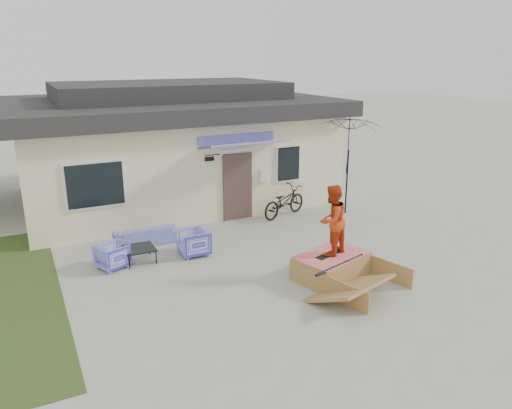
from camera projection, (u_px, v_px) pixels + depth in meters
name	position (u px, v px, depth m)	size (l,w,h in m)	color
ground	(280.00, 281.00, 11.02)	(90.00, 90.00, 0.00)	#9B9C8E
grass_strip	(26.00, 293.00, 10.49)	(1.40, 8.00, 0.01)	#2B3F19
house	(171.00, 143.00, 17.27)	(10.80, 8.49, 4.10)	beige
loveseat	(146.00, 231.00, 13.19)	(1.71, 0.50, 0.67)	#2126AD
armchair_left	(112.00, 255.00, 11.64)	(0.65, 0.61, 0.67)	#2126AD
armchair_right	(194.00, 241.00, 12.40)	(0.72, 0.68, 0.74)	#2126AD
coffee_table	(140.00, 254.00, 12.06)	(0.73, 0.73, 0.36)	black
bicycle	(284.00, 198.00, 15.34)	(0.64, 1.84, 1.18)	black
patio_umbrella	(348.00, 161.00, 15.28)	(2.55, 2.46, 2.20)	black
skate_ramp	(331.00, 266.00, 11.18)	(1.62, 2.16, 0.54)	olive
skateboard	(330.00, 253.00, 11.13)	(0.84, 0.21, 0.05)	black
skater	(332.00, 219.00, 10.88)	(0.80, 0.62, 1.63)	red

